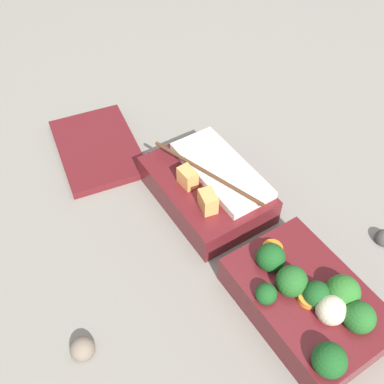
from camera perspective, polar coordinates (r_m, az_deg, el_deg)
name	(u,v)px	position (r m, az deg, el deg)	size (l,w,h in m)	color
ground_plane	(245,244)	(0.65, 6.72, -6.58)	(3.00, 3.00, 0.00)	gray
bento_tray_vegetable	(309,301)	(0.58, 14.58, -13.21)	(0.19, 0.13, 0.08)	maroon
bento_tray_rice	(207,188)	(0.68, 1.90, 0.57)	(0.19, 0.13, 0.07)	maroon
bento_lid	(98,148)	(0.79, -11.90, 5.52)	(0.19, 0.13, 0.01)	maroon
pebble_0	(83,349)	(0.58, -13.72, -18.80)	(0.03, 0.03, 0.03)	#7A6B5B
pebble_1	(384,238)	(0.70, 23.19, -5.41)	(0.03, 0.03, 0.03)	#474442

